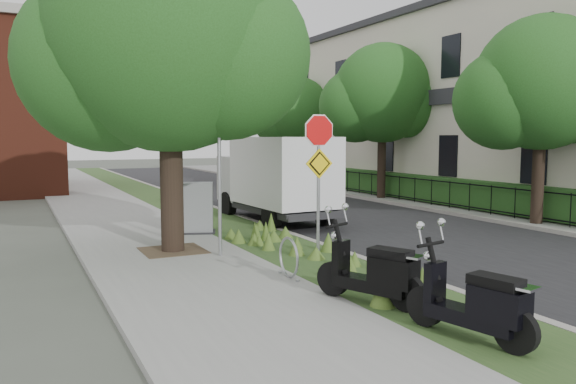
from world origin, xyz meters
The scene contains 21 objects.
ground centered at (0.00, 0.00, 0.00)m, with size 120.00×120.00×0.00m, color #4C5147.
sidewalk_near centered at (-4.25, 10.00, 0.06)m, with size 3.50×60.00×0.12m, color gray.
verge centered at (-1.50, 10.00, 0.06)m, with size 2.00×60.00×0.12m, color #2B4B20.
kerb_near centered at (-0.50, 10.00, 0.07)m, with size 0.20×60.00×0.13m, color #9E9991.
road centered at (3.00, 10.00, 0.01)m, with size 7.00×60.00×0.01m, color black.
kerb_far centered at (6.50, 10.00, 0.07)m, with size 0.20×60.00×0.13m, color #9E9991.
footpath_far centered at (8.20, 10.00, 0.06)m, with size 3.20×60.00×0.12m, color gray.
street_tree_main centered at (-4.08, 2.86, 4.80)m, with size 6.21×5.54×7.66m.
bare_post centered at (-3.20, 1.80, 2.12)m, with size 0.08×0.08×4.00m.
bike_hoop centered at (-2.70, -0.60, 0.50)m, with size 0.06×0.78×0.77m.
sign_assembly centered at (-1.40, 0.58, 2.33)m, with size 0.94×0.08×3.22m.
fence_far centered at (7.20, 10.00, 0.67)m, with size 0.04×24.00×1.00m.
hedge_far centered at (7.90, 10.00, 0.67)m, with size 1.00×24.00×1.10m, color #1F491A.
terrace_houses centered at (11.49, 10.00, 4.16)m, with size 7.40×26.40×8.20m.
far_tree_a centered at (6.94, 2.05, 4.13)m, with size 4.60×4.10×6.22m.
far_tree_b centered at (6.94, 10.05, 4.37)m, with size 4.83×4.31×6.56m.
far_tree_c centered at (6.94, 18.04, 3.95)m, with size 4.37×3.89×5.93m.
scooter_near centered at (-2.21, -2.81, 0.56)m, with size 0.95×1.81×0.92m.
scooter_far centered at (-2.00, -4.70, 0.56)m, with size 0.67×1.87×0.90m.
box_truck centered at (0.30, 6.33, 1.52)m, with size 2.27×5.24×2.33m.
utility_cabinet centered at (-2.80, 4.92, 0.78)m, with size 1.21×1.00×1.38m.
Camera 1 is at (-7.26, -9.81, 2.73)m, focal length 35.00 mm.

